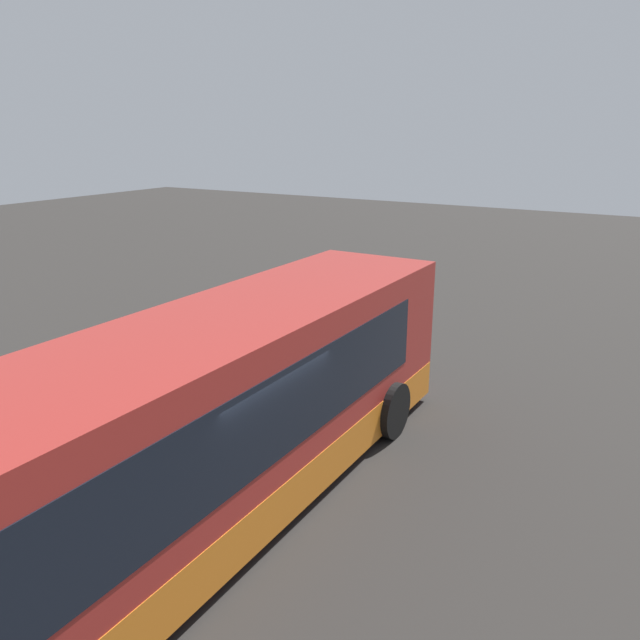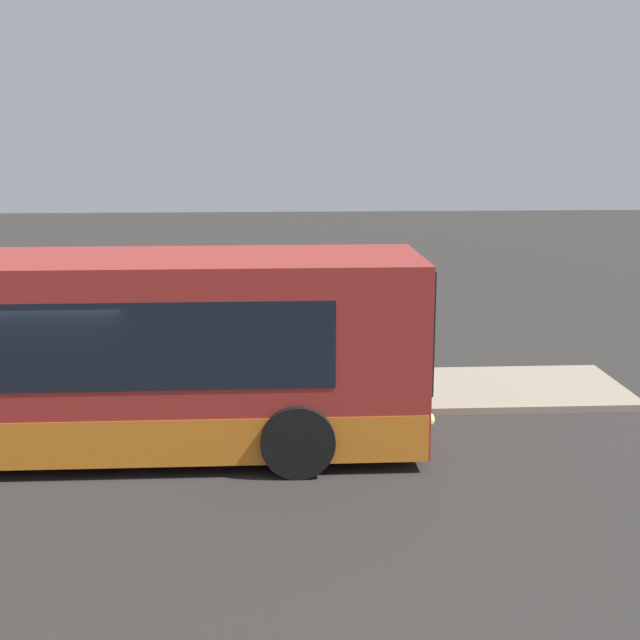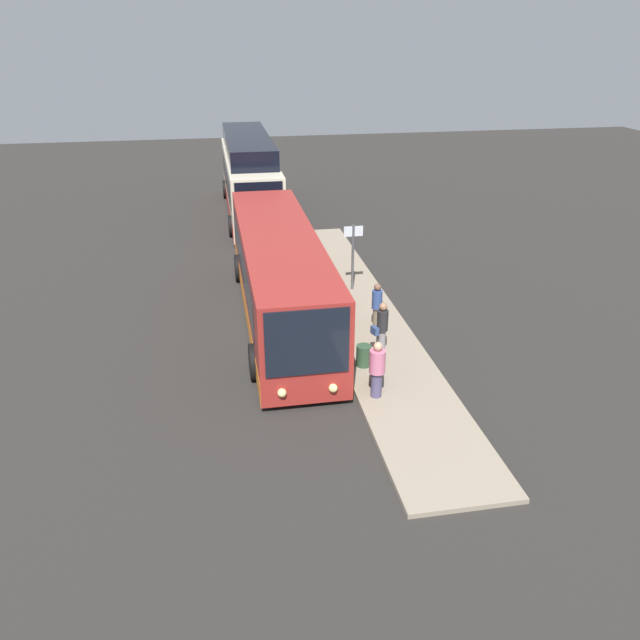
{
  "view_description": "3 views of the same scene",
  "coord_description": "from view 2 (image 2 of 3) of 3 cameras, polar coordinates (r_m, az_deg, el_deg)",
  "views": [
    {
      "loc": [
        -6.24,
        -5.38,
        5.64
      ],
      "look_at": [
        4.11,
        0.79,
        1.91
      ],
      "focal_mm": 35.0,
      "sensor_mm": 36.0,
      "label": 1
    },
    {
      "loc": [
        3.3,
        -13.14,
        4.95
      ],
      "look_at": [
        4.11,
        0.79,
        1.91
      ],
      "focal_mm": 50.0,
      "sensor_mm": 36.0,
      "label": 2
    },
    {
      "loc": [
        19.45,
        -1.93,
        9.28
      ],
      "look_at": [
        4.11,
        0.79,
        1.91
      ],
      "focal_mm": 35.0,
      "sensor_mm": 36.0,
      "label": 3
    }
  ],
  "objects": [
    {
      "name": "ground",
      "position": [
        14.42,
        -16.5,
        -8.33
      ],
      "size": [
        80.0,
        80.0,
        0.0
      ],
      "primitive_type": "plane",
      "color": "#2B2826"
    },
    {
      "name": "platform",
      "position": [
        17.14,
        -14.31,
        -4.69
      ],
      "size": [
        20.0,
        2.71,
        0.13
      ],
      "color": "gray",
      "rests_on": "ground"
    },
    {
      "name": "bus_lead",
      "position": [
        14.27,
        -18.5,
        -2.28
      ],
      "size": [
        12.19,
        2.77,
        3.05
      ],
      "color": "maroon",
      "rests_on": "ground"
    },
    {
      "name": "passenger_boarding",
      "position": [
        15.9,
        4.48,
        -2.17
      ],
      "size": [
        0.55,
        0.55,
        1.64
      ],
      "rotation": [
        0.0,
        0.0,
        1.24
      ],
      "color": "#4C476B",
      "rests_on": "platform"
    },
    {
      "name": "passenger_waiting",
      "position": [
        16.51,
        -4.23,
        -1.5
      ],
      "size": [
        0.46,
        0.59,
        1.66
      ],
      "rotation": [
        0.0,
        0.0,
        -2.81
      ],
      "color": "gray",
      "rests_on": "platform"
    },
    {
      "name": "passenger_with_bags",
      "position": [
        16.94,
        -10.04,
        -1.48
      ],
      "size": [
        0.59,
        0.49,
        1.58
      ],
      "rotation": [
        0.0,
        0.0,
        1.15
      ],
      "color": "#6B604C",
      "rests_on": "platform"
    },
    {
      "name": "suitcase",
      "position": [
        16.11,
        2.4,
        -3.81
      ],
      "size": [
        0.41,
        0.21,
        0.97
      ],
      "color": "black",
      "rests_on": "platform"
    },
    {
      "name": "trash_bin",
      "position": [
        15.97,
        -1.71,
        -4.1
      ],
      "size": [
        0.44,
        0.44,
        0.65
      ],
      "color": "#2D4C33",
      "rests_on": "platform"
    }
  ]
}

